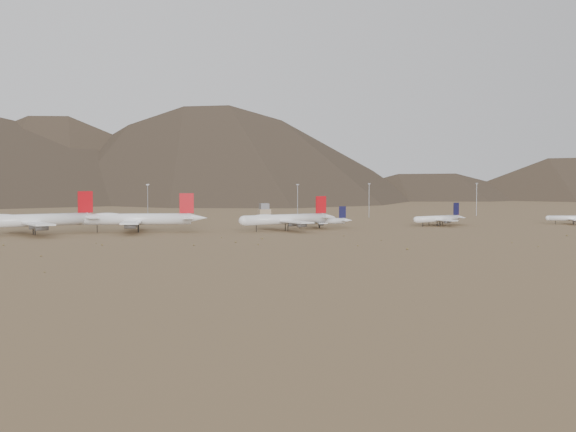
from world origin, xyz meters
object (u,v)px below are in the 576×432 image
object	(u,v)px
narrowbody_a	(320,221)
narrowbody_b	(439,219)
control_tower	(264,213)
widebody_centre	(137,219)
widebody_west	(32,220)
widebody_east	(285,219)

from	to	relation	value
narrowbody_a	narrowbody_b	xyz separation A→B (m)	(77.45, -4.26, 0.42)
narrowbody_b	control_tower	xyz separation A→B (m)	(-89.30, 89.14, 0.65)
widebody_centre	narrowbody_a	world-z (taller)	widebody_centre
widebody_centre	narrowbody_a	size ratio (longest dim) A/B	1.84
widebody_west	control_tower	distance (m)	178.40
widebody_centre	narrowbody_a	distance (m)	110.00
widebody_west	narrowbody_a	size ratio (longest dim) A/B	1.91
widebody_west	widebody_centre	xyz separation A→B (m)	(55.82, 2.41, -0.44)
widebody_centre	control_tower	xyz separation A→B (m)	(98.06, 87.79, -2.23)
widebody_east	narrowbody_b	bearing A→B (deg)	-9.88
control_tower	widebody_centre	bearing A→B (deg)	-138.16
widebody_west	control_tower	world-z (taller)	widebody_west
widebody_centre	control_tower	size ratio (longest dim) A/B	6.07
widebody_centre	widebody_east	distance (m)	84.55
narrowbody_a	narrowbody_b	bearing A→B (deg)	0.91
narrowbody_a	widebody_west	bearing A→B (deg)	-174.10
narrowbody_a	narrowbody_b	world-z (taller)	narrowbody_b
widebody_west	widebody_centre	world-z (taller)	widebody_west
widebody_centre	narrowbody_b	bearing A→B (deg)	10.88
narrowbody_b	narrowbody_a	bearing A→B (deg)	158.97
widebody_west	narrowbody_b	xyz separation A→B (m)	(243.18, 1.06, -3.32)
widebody_east	narrowbody_a	size ratio (longest dim) A/B	1.62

